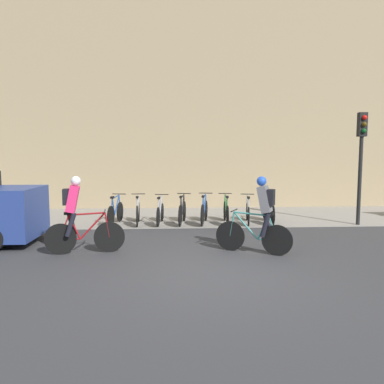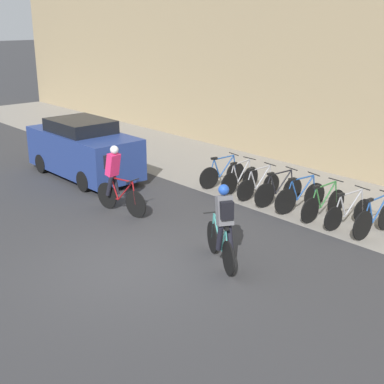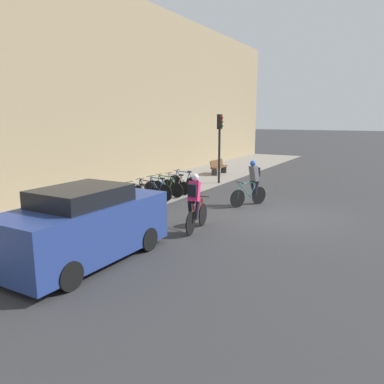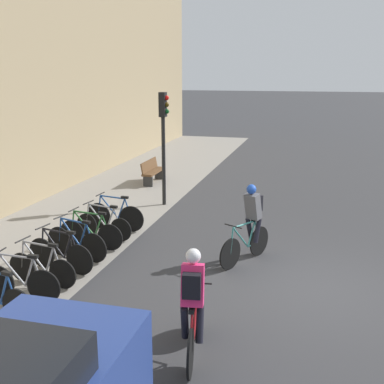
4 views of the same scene
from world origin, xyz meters
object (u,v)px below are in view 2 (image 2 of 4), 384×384
(parked_bike_4, at_px, (300,196))
(parked_bike_5, at_px, (323,204))
(parked_bike_1, at_px, (240,179))
(parked_bike_7, at_px, (375,218))
(parked_bike_6, at_px, (348,212))
(parked_car, at_px, (84,149))
(parked_bike_2, at_px, (259,185))
(parked_bike_3, at_px, (279,190))
(cyclist_pink, at_px, (115,177))
(cyclist_grey, at_px, (223,224))
(parked_bike_0, at_px, (222,174))

(parked_bike_4, height_order, parked_bike_5, parked_bike_4)
(parked_bike_1, relative_size, parked_bike_7, 0.95)
(parked_bike_6, bearing_deg, parked_car, -162.53)
(parked_bike_2, distance_m, parked_bike_4, 1.46)
(parked_bike_1, distance_m, parked_bike_4, 2.19)
(parked_bike_3, bearing_deg, parked_bike_7, 0.01)
(cyclist_pink, height_order, parked_bike_6, cyclist_pink)
(parked_car, bearing_deg, cyclist_pink, -17.65)
(cyclist_grey, xyz_separation_m, parked_bike_3, (-1.70, 3.89, -0.54))
(parked_bike_0, xyz_separation_m, parked_bike_3, (2.19, -0.00, 0.00))
(cyclist_grey, xyz_separation_m, parked_bike_1, (-3.16, 3.89, -0.54))
(parked_bike_1, bearing_deg, parked_bike_7, 0.00)
(parked_bike_2, xyz_separation_m, parked_car, (-5.20, -2.56, 0.51))
(parked_bike_2, bearing_deg, cyclist_pink, -116.25)
(parked_bike_0, distance_m, parked_bike_2, 1.46)
(parked_bike_0, height_order, parked_bike_7, parked_bike_7)
(parked_bike_7, bearing_deg, parked_bike_1, -180.00)
(parked_bike_3, relative_size, parked_bike_5, 0.98)
(parked_bike_2, distance_m, parked_bike_5, 2.19)
(parked_bike_3, bearing_deg, parked_bike_1, 179.98)
(parked_bike_2, relative_size, parked_bike_3, 0.96)
(parked_bike_3, distance_m, parked_bike_6, 2.19)
(cyclist_grey, distance_m, parked_car, 7.74)
(parked_bike_6, bearing_deg, cyclist_pink, -142.34)
(parked_bike_5, distance_m, parked_bike_6, 0.73)
(parked_bike_0, distance_m, parked_bike_4, 2.92)
(parked_bike_0, height_order, parked_bike_6, parked_bike_0)
(parked_bike_2, distance_m, parked_car, 5.82)
(parked_bike_2, height_order, parked_bike_7, parked_bike_7)
(cyclist_grey, distance_m, parked_bike_4, 4.04)
(parked_bike_3, relative_size, parked_bike_4, 1.00)
(parked_bike_1, bearing_deg, parked_bike_3, -0.02)
(cyclist_pink, bearing_deg, parked_bike_7, 33.78)
(parked_bike_2, relative_size, parked_bike_7, 0.94)
(parked_bike_5, bearing_deg, cyclist_pink, -137.59)
(parked_bike_1, relative_size, parked_bike_4, 0.97)
(parked_bike_2, bearing_deg, parked_bike_3, 0.05)
(parked_bike_6, bearing_deg, parked_bike_4, 179.92)
(parked_bike_6, bearing_deg, parked_bike_2, 179.98)
(parked_bike_0, xyz_separation_m, parked_bike_7, (5.11, 0.00, 0.01))
(parked_bike_0, xyz_separation_m, parked_bike_1, (0.73, 0.00, -0.00))
(parked_bike_4, bearing_deg, cyclist_grey, -76.03)
(parked_bike_0, xyz_separation_m, parked_bike_2, (1.46, -0.00, -0.02))
(parked_bike_1, bearing_deg, parked_bike_6, -0.03)
(parked_bike_0, xyz_separation_m, parked_car, (-3.74, -2.56, 0.50))
(parked_bike_5, xyz_separation_m, parked_car, (-7.40, -2.56, 0.50))
(cyclist_pink, distance_m, parked_bike_5, 5.43)
(cyclist_grey, relative_size, parked_car, 0.42)
(parked_bike_0, xyz_separation_m, parked_bike_5, (3.65, -0.00, -0.00))
(parked_car, bearing_deg, parked_bike_3, 23.33)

